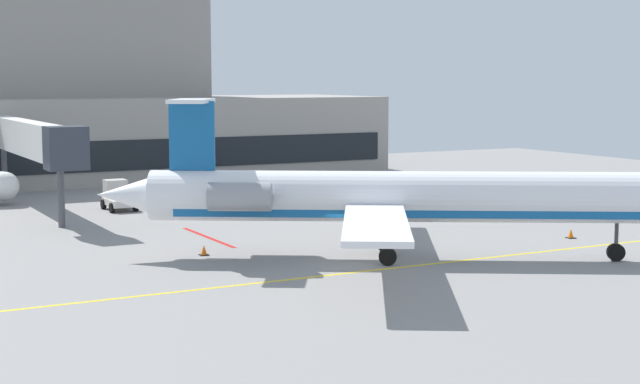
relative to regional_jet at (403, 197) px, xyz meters
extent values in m
cube|color=gray|center=(-2.73, -0.12, -3.27)|extent=(120.00, 120.00, 0.10)
cube|color=yellow|center=(-2.73, -1.80, -3.22)|extent=(108.00, 0.24, 0.01)
cube|color=red|center=(-6.34, 11.13, -3.22)|extent=(0.30, 8.00, 0.01)
cube|color=gray|center=(-8.16, 47.78, 0.53)|extent=(64.88, 15.80, 7.49)
cube|color=black|center=(-8.16, 39.83, -0.54)|extent=(62.28, 0.12, 2.65)
cube|color=silver|center=(-13.00, 29.07, 1.87)|extent=(1.40, 21.62, 2.40)
cube|color=#2D333D|center=(-13.00, 17.36, 1.87)|extent=(2.40, 2.00, 2.64)
cylinder|color=#4C4C51|center=(-13.00, 38.38, -1.28)|extent=(0.44, 0.44, 3.89)
cylinder|color=#4C4C51|center=(-13.00, 19.06, -1.28)|extent=(0.44, 0.44, 3.89)
cylinder|color=white|center=(0.49, -0.29, 0.05)|extent=(24.70, 16.17, 2.61)
cube|color=#145999|center=(0.49, -0.29, -0.67)|extent=(22.23, 14.55, 0.47)
cone|color=white|center=(-12.21, 7.27, 0.05)|extent=(4.06, 3.65, 2.22)
cube|color=white|center=(2.22, 6.60, -0.35)|extent=(8.09, 10.91, 0.28)
cube|color=white|center=(-4.75, -5.10, -0.35)|extent=(8.09, 10.91, 0.28)
cylinder|color=gray|center=(-5.94, 5.94, 0.24)|extent=(3.43, 2.84, 1.44)
cylinder|color=gray|center=(-8.05, 2.40, 0.24)|extent=(3.43, 2.84, 1.44)
cube|color=#145999|center=(-9.33, 5.56, 3.14)|extent=(2.14, 1.41, 3.57)
cube|color=white|center=(-9.33, 5.56, 4.92)|extent=(3.71, 4.53, 0.20)
cylinder|color=#3F3F44|center=(9.36, -5.58, -1.79)|extent=(0.20, 0.20, 1.51)
cylinder|color=black|center=(9.36, -5.58, -2.77)|extent=(0.95, 0.76, 0.90)
cylinder|color=#3F3F44|center=(0.19, 1.87, -1.79)|extent=(0.20, 0.20, 1.51)
cylinder|color=black|center=(0.19, 1.87, -2.77)|extent=(0.95, 0.76, 0.90)
cylinder|color=#3F3F44|center=(-1.55, -1.05, -1.79)|extent=(0.20, 0.20, 1.51)
cylinder|color=black|center=(-1.55, -1.05, -2.77)|extent=(0.95, 0.76, 0.90)
cube|color=silver|center=(-0.72, 18.03, -2.62)|extent=(3.18, 2.34, 0.51)
cube|color=#B8B1A9|center=(0.06, 18.20, -1.80)|extent=(1.46, 1.81, 1.13)
cylinder|color=black|center=(0.07, 19.11, -2.87)|extent=(0.74, 0.42, 0.70)
cylinder|color=black|center=(0.45, 17.38, -2.87)|extent=(0.74, 0.42, 0.70)
cylinder|color=black|center=(-1.89, 18.69, -2.87)|extent=(0.74, 0.42, 0.70)
cylinder|color=black|center=(-1.51, 16.95, -2.87)|extent=(0.74, 0.42, 0.70)
cube|color=silver|center=(-7.56, 25.05, -2.63)|extent=(1.70, 3.23, 0.48)
cube|color=#B8B1A9|center=(-7.55, 25.95, -1.76)|extent=(1.52, 1.30, 1.27)
cylinder|color=black|center=(-8.38, 26.18, -2.87)|extent=(0.29, 0.70, 0.70)
cylinder|color=black|center=(-6.71, 26.17, -2.87)|extent=(0.29, 0.70, 0.70)
cylinder|color=black|center=(-8.40, 23.93, -2.87)|extent=(0.29, 0.70, 0.70)
cylinder|color=black|center=(-6.73, 23.92, -2.87)|extent=(0.29, 0.70, 0.70)
cube|color=#1E4CB2|center=(9.11, 25.80, -2.65)|extent=(3.99, 3.09, 0.45)
cube|color=#1A4197|center=(10.02, 25.35, -1.96)|extent=(1.96, 1.98, 0.91)
cylinder|color=black|center=(10.61, 25.99, -2.87)|extent=(0.75, 0.56, 0.70)
cylinder|color=black|center=(9.88, 24.50, -2.87)|extent=(0.75, 0.56, 0.70)
cylinder|color=black|center=(8.33, 27.11, -2.87)|extent=(0.75, 0.56, 0.70)
cylinder|color=black|center=(7.60, 25.62, -2.87)|extent=(0.75, 0.56, 0.70)
sphere|color=white|center=(-14.21, 31.62, -1.79)|extent=(2.12, 2.12, 2.12)
cone|color=orange|center=(12.28, 0.84, -2.95)|extent=(0.36, 0.36, 0.55)
cube|color=black|center=(12.28, 0.84, -3.20)|extent=(0.47, 0.47, 0.04)
cone|color=orange|center=(-8.64, 5.87, -2.95)|extent=(0.36, 0.36, 0.55)
cube|color=black|center=(-8.64, 5.87, -3.20)|extent=(0.47, 0.47, 0.04)
camera|label=1|loc=(-26.75, -40.91, 6.06)|focal=53.73mm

